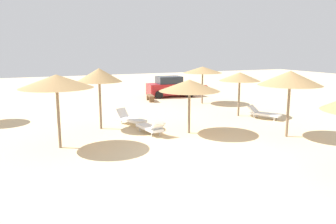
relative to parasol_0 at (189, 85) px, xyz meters
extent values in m
plane|color=beige|center=(-1.27, -3.35, -2.32)|extent=(80.00, 80.00, 0.00)
cylinder|color=#75604C|center=(0.00, 0.00, -1.24)|extent=(0.12, 0.12, 2.16)
cone|color=#9E7A4C|center=(0.00, 0.00, 0.01)|extent=(2.91, 2.91, 0.54)
cylinder|color=#75604C|center=(-3.70, 2.63, -1.07)|extent=(0.12, 0.12, 2.51)
cone|color=#9E7A4C|center=(-3.70, 2.63, 0.43)|extent=(2.28, 2.28, 0.68)
cylinder|color=#75604C|center=(4.70, 2.54, -1.20)|extent=(0.12, 0.12, 2.24)
cone|color=#9E7A4C|center=(4.70, 2.54, 0.07)|extent=(2.45, 2.45, 0.51)
cylinder|color=#75604C|center=(3.87, -2.44, -1.07)|extent=(0.12, 0.12, 2.51)
cone|color=#9E7A4C|center=(3.87, -2.44, 0.41)|extent=(2.86, 2.86, 0.66)
cylinder|color=#75604C|center=(5.01, 7.54, -1.14)|extent=(0.12, 0.12, 2.36)
cone|color=#9E7A4C|center=(5.01, 7.54, 0.17)|extent=(2.86, 2.86, 0.46)
torus|color=red|center=(5.23, 7.54, -1.30)|extent=(0.71, 0.23, 0.70)
cylinder|color=#75604C|center=(-6.02, -0.02, -1.02)|extent=(0.12, 0.12, 2.60)
cone|color=#9E7A4C|center=(-6.02, -0.02, 0.45)|extent=(2.94, 2.94, 0.54)
cube|color=white|center=(-1.78, 0.71, -2.04)|extent=(0.88, 1.77, 0.12)
cube|color=white|center=(-1.66, -0.08, -1.80)|extent=(0.70, 0.56, 0.42)
cylinder|color=silver|center=(-1.47, 0.15, -2.21)|extent=(0.06, 0.06, 0.22)
cylinder|color=silver|center=(-1.91, 0.09, -2.21)|extent=(0.06, 0.06, 0.22)
cylinder|color=silver|center=(-1.65, 1.34, -2.21)|extent=(0.06, 0.06, 0.22)
cylinder|color=silver|center=(-2.08, 1.27, -2.21)|extent=(0.06, 0.06, 0.22)
cube|color=white|center=(-1.99, 2.81, -2.04)|extent=(1.29, 1.81, 0.12)
cube|color=white|center=(-2.32, 3.54, -1.76)|extent=(0.75, 0.62, 0.49)
cylinder|color=silver|center=(-2.44, 3.26, -2.21)|extent=(0.06, 0.06, 0.22)
cylinder|color=silver|center=(-2.04, 3.45, -2.21)|extent=(0.06, 0.06, 0.22)
cylinder|color=silver|center=(-1.94, 2.17, -2.21)|extent=(0.06, 0.06, 0.22)
cylinder|color=silver|center=(-1.54, 2.35, -2.21)|extent=(0.06, 0.06, 0.22)
cube|color=white|center=(5.61, 1.14, -2.04)|extent=(1.36, 1.80, 0.12)
cube|color=white|center=(5.24, 1.85, -1.81)|extent=(0.79, 0.72, 0.41)
cylinder|color=silver|center=(5.13, 1.57, -2.21)|extent=(0.06, 0.06, 0.22)
cylinder|color=silver|center=(5.52, 1.78, -2.21)|extent=(0.06, 0.06, 0.22)
cylinder|color=silver|center=(5.70, 0.51, -2.21)|extent=(0.06, 0.06, 0.22)
cylinder|color=silver|center=(6.09, 0.72, -2.21)|extent=(0.06, 0.06, 0.22)
cube|color=brown|center=(1.83, 10.02, -1.87)|extent=(0.64, 1.55, 0.08)
cube|color=brown|center=(1.74, 9.47, -2.12)|extent=(0.37, 0.18, 0.41)
cube|color=brown|center=(1.92, 10.56, -2.12)|extent=(0.37, 0.18, 0.41)
cube|color=#B21E23|center=(4.38, 11.72, -1.65)|extent=(4.15, 2.08, 0.90)
cube|color=#262D38|center=(4.18, 11.74, -0.90)|extent=(2.14, 1.75, 0.60)
cylinder|color=black|center=(5.81, 12.46, -2.00)|extent=(0.66, 0.28, 0.64)
cylinder|color=black|center=(5.64, 10.71, -2.00)|extent=(0.66, 0.28, 0.64)
cylinder|color=black|center=(3.12, 12.72, -2.00)|extent=(0.66, 0.28, 0.64)
cylinder|color=black|center=(2.95, 10.97, -2.00)|extent=(0.66, 0.28, 0.64)
camera|label=1|loc=(-7.42, -14.22, 1.77)|focal=36.26mm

